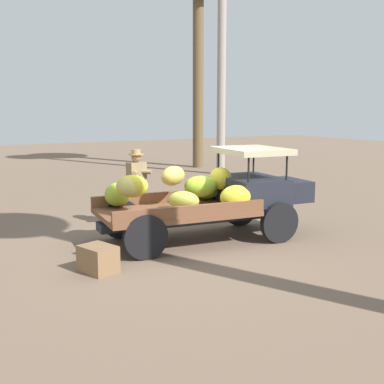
# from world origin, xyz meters

# --- Properties ---
(ground_plane) EXTENTS (60.00, 60.00, 0.00)m
(ground_plane) POSITION_xyz_m (0.00, 0.00, 0.00)
(ground_plane) COLOR brown
(truck) EXTENTS (4.59, 2.19, 1.85)m
(truck) POSITION_xyz_m (0.69, -0.05, 0.89)
(truck) COLOR #20222C
(truck) RESTS_ON ground
(farmer) EXTENTS (0.52, 0.48, 1.76)m
(farmer) POSITION_xyz_m (-0.29, 1.64, 1.00)
(farmer) COLOR olive
(farmer) RESTS_ON ground
(wooden_crate) EXTENTS (0.60, 0.70, 0.44)m
(wooden_crate) POSITION_xyz_m (-2.16, -0.89, 0.22)
(wooden_crate) COLOR brown
(wooden_crate) RESTS_ON ground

